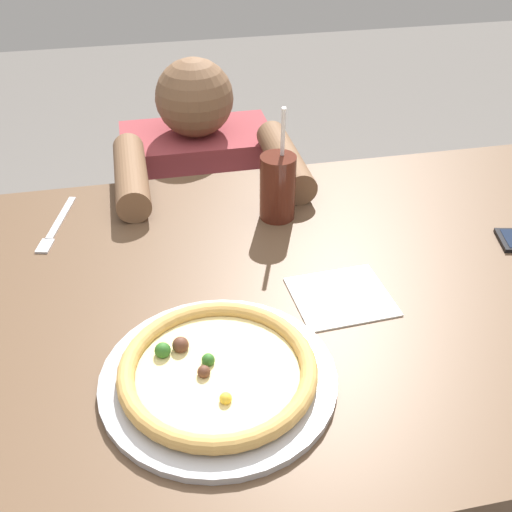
% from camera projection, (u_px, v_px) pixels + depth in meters
% --- Properties ---
extents(dining_table, '(1.29, 0.88, 0.75)m').
position_uv_depth(dining_table, '(306.00, 333.00, 1.13)').
color(dining_table, brown).
rests_on(dining_table, ground).
extents(pizza_near, '(0.34, 0.34, 0.04)m').
position_uv_depth(pizza_near, '(218.00, 373.00, 0.88)').
color(pizza_near, '#B7B7BC').
rests_on(pizza_near, dining_table).
extents(drink_cup_colored, '(0.07, 0.07, 0.23)m').
position_uv_depth(drink_cup_colored, '(276.00, 187.00, 1.22)').
color(drink_cup_colored, '#4C1E14').
rests_on(drink_cup_colored, dining_table).
extents(paper_napkin, '(0.17, 0.15, 0.00)m').
position_uv_depth(paper_napkin, '(341.00, 297.00, 1.05)').
color(paper_napkin, white).
rests_on(paper_napkin, dining_table).
extents(fork, '(0.07, 0.20, 0.00)m').
position_uv_depth(fork, '(56.00, 226.00, 1.22)').
color(fork, silver).
rests_on(fork, dining_table).
extents(diner_seated, '(0.41, 0.52, 0.95)m').
position_uv_depth(diner_seated, '(203.00, 244.00, 1.74)').
color(diner_seated, '#333847').
rests_on(diner_seated, ground).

